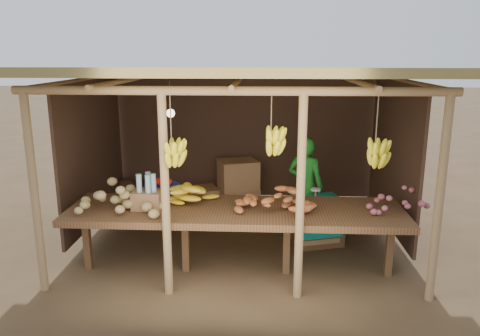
{
  "coord_description": "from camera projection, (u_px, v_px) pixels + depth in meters",
  "views": [
    {
      "loc": [
        0.32,
        -6.11,
        2.57
      ],
      "look_at": [
        0.0,
        0.0,
        1.05
      ],
      "focal_mm": 35.0,
      "sensor_mm": 36.0,
      "label": 1
    }
  ],
  "objects": [
    {
      "name": "ground",
      "position": [
        240.0,
        241.0,
        6.55
      ],
      "size": [
        60.0,
        60.0,
        0.0
      ],
      "primitive_type": "plane",
      "color": "brown",
      "rests_on": "ground"
    },
    {
      "name": "stall_structure",
      "position": [
        245.0,
        105.0,
        6.01
      ],
      "size": [
        4.7,
        3.5,
        2.43
      ],
      "color": "#A27D53",
      "rests_on": "ground"
    },
    {
      "name": "counter",
      "position": [
        236.0,
        213.0,
        5.45
      ],
      "size": [
        3.9,
        1.05,
        0.8
      ],
      "color": "brown",
      "rests_on": "ground"
    },
    {
      "name": "potato_heap",
      "position": [
        120.0,
        194.0,
        5.37
      ],
      "size": [
        1.16,
        0.87,
        0.37
      ],
      "primitive_type": null,
      "rotation": [
        0.0,
        0.0,
        -0.26
      ],
      "color": "tan",
      "rests_on": "counter"
    },
    {
      "name": "sweet_potato_heap",
      "position": [
        277.0,
        195.0,
        5.34
      ],
      "size": [
        1.02,
        0.83,
        0.35
      ],
      "primitive_type": null,
      "rotation": [
        0.0,
        0.0,
        0.39
      ],
      "color": "#B5602E",
      "rests_on": "counter"
    },
    {
      "name": "onion_heap",
      "position": [
        404.0,
        198.0,
        5.24
      ],
      "size": [
        0.78,
        0.51,
        0.35
      ],
      "primitive_type": null,
      "rotation": [
        0.0,
        0.0,
        -0.1
      ],
      "color": "#B15666",
      "rests_on": "counter"
    },
    {
      "name": "banana_pile",
      "position": [
        188.0,
        190.0,
        5.56
      ],
      "size": [
        0.77,
        0.59,
        0.35
      ],
      "primitive_type": null,
      "rotation": [
        0.0,
        0.0,
        0.28
      ],
      "color": "yellow",
      "rests_on": "counter"
    },
    {
      "name": "tomato_basin",
      "position": [
        163.0,
        189.0,
        5.87
      ],
      "size": [
        0.44,
        0.44,
        0.23
      ],
      "rotation": [
        0.0,
        0.0,
        0.4
      ],
      "color": "navy",
      "rests_on": "counter"
    },
    {
      "name": "bottle_box",
      "position": [
        148.0,
        195.0,
        5.41
      ],
      "size": [
        0.35,
        0.28,
        0.42
      ],
      "color": "#906340",
      "rests_on": "counter"
    },
    {
      "name": "vendor",
      "position": [
        305.0,
        186.0,
        6.65
      ],
      "size": [
        0.62,
        0.53,
        1.43
      ],
      "primitive_type": "imported",
      "rotation": [
        0.0,
        0.0,
        2.71
      ],
      "color": "#1B7D21",
      "rests_on": "ground"
    },
    {
      "name": "tarp_crate",
      "position": [
        317.0,
        220.0,
        6.42
      ],
      "size": [
        0.82,
        0.75,
        0.81
      ],
      "color": "brown",
      "rests_on": "ground"
    },
    {
      "name": "carton_stack",
      "position": [
        225.0,
        193.0,
        7.37
      ],
      "size": [
        1.33,
        0.64,
        0.92
      ],
      "color": "#906340",
      "rests_on": "ground"
    },
    {
      "name": "burlap_sacks",
      "position": [
        139.0,
        194.0,
        7.74
      ],
      "size": [
        0.91,
        0.48,
        0.65
      ],
      "color": "#442C1F",
      "rests_on": "ground"
    }
  ]
}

